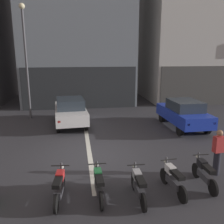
# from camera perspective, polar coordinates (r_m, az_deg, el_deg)

# --- Properties ---
(ground_plane) EXTENTS (120.00, 120.00, 0.00)m
(ground_plane) POSITION_cam_1_polar(r_m,az_deg,el_deg) (10.63, -5.18, -10.15)
(ground_plane) COLOR #333338
(lane_centre_line) EXTENTS (0.20, 18.00, 0.01)m
(lane_centre_line) POSITION_cam_1_polar(r_m,az_deg,el_deg) (16.29, -6.43, -1.61)
(lane_centre_line) COLOR silver
(lane_centre_line) RESTS_ON ground
(building_mid_block) EXTENTS (9.03, 8.80, 14.14)m
(building_mid_block) POSITION_cam_1_polar(r_m,az_deg,el_deg) (23.37, -8.13, 20.41)
(building_mid_block) COLOR gray
(building_mid_block) RESTS_ON ground
(car_white_crossing_near) EXTENTS (2.06, 4.22, 1.64)m
(car_white_crossing_near) POSITION_cam_1_polar(r_m,az_deg,el_deg) (14.88, -9.62, 0.30)
(car_white_crossing_near) COLOR black
(car_white_crossing_near) RESTS_ON ground
(car_blue_parked_kerbside) EXTENTS (1.88, 4.15, 1.64)m
(car_blue_parked_kerbside) POSITION_cam_1_polar(r_m,az_deg,el_deg) (14.72, 16.28, -0.21)
(car_blue_parked_kerbside) COLOR black
(car_blue_parked_kerbside) RESTS_ON ground
(street_lamp) EXTENTS (0.36, 0.36, 7.15)m
(street_lamp) POSITION_cam_1_polar(r_m,az_deg,el_deg) (16.64, -19.44, 13.08)
(street_lamp) COLOR #47474C
(street_lamp) RESTS_ON ground
(motorcycle_red_row_leftmost) EXTENTS (0.55, 1.67, 0.98)m
(motorcycle_red_row_leftmost) POSITION_cam_1_polar(r_m,az_deg,el_deg) (7.71, -12.11, -16.47)
(motorcycle_red_row_leftmost) COLOR black
(motorcycle_red_row_leftmost) RESTS_ON ground
(motorcycle_green_row_left_mid) EXTENTS (0.55, 1.67, 0.98)m
(motorcycle_green_row_left_mid) POSITION_cam_1_polar(r_m,az_deg,el_deg) (7.67, -3.11, -16.32)
(motorcycle_green_row_left_mid) COLOR black
(motorcycle_green_row_left_mid) RESTS_ON ground
(motorcycle_silver_row_centre) EXTENTS (0.55, 1.67, 0.98)m
(motorcycle_silver_row_centre) POSITION_cam_1_polar(r_m,az_deg,el_deg) (7.64, 6.14, -16.51)
(motorcycle_silver_row_centre) COLOR black
(motorcycle_silver_row_centre) RESTS_ON ground
(motorcycle_white_row_right_mid) EXTENTS (0.55, 1.67, 0.98)m
(motorcycle_white_row_right_mid) POSITION_cam_1_polar(r_m,az_deg,el_deg) (8.15, 13.94, -14.79)
(motorcycle_white_row_right_mid) COLOR black
(motorcycle_white_row_right_mid) RESTS_ON ground
(motorcycle_black_row_rightmost) EXTENTS (0.55, 1.67, 0.98)m
(motorcycle_black_row_rightmost) POSITION_cam_1_polar(r_m,az_deg,el_deg) (8.79, 20.61, -13.08)
(motorcycle_black_row_rightmost) COLOR black
(motorcycle_black_row_rightmost) RESTS_ON ground
(person_by_motorcycles) EXTENTS (0.39, 0.27, 1.67)m
(person_by_motorcycles) POSITION_cam_1_polar(r_m,az_deg,el_deg) (9.56, 23.33, -8.54)
(person_by_motorcycles) COLOR #23232D
(person_by_motorcycles) RESTS_ON ground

